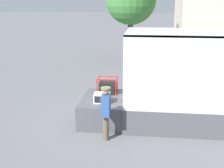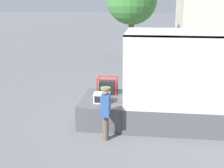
{
  "view_description": "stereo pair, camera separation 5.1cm",
  "coord_description": "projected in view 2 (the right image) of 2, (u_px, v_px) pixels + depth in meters",
  "views": [
    {
      "loc": [
        0.72,
        -9.92,
        4.07
      ],
      "look_at": [
        -0.44,
        -0.2,
        1.35
      ],
      "focal_mm": 50.0,
      "sensor_mm": 36.0,
      "label": 1
    },
    {
      "loc": [
        0.77,
        -9.91,
        4.07
      ],
      "look_at": [
        -0.44,
        -0.2,
        1.35
      ],
      "focal_mm": 50.0,
      "sensor_mm": 36.0,
      "label": 2
    }
  ],
  "objects": [
    {
      "name": "worker_person",
      "position": [
        106.0,
        108.0,
        8.99
      ],
      "size": [
        0.29,
        0.44,
        1.62
      ],
      "color": "brown",
      "rests_on": "ground"
    },
    {
      "name": "tailgate_deck",
      "position": [
        104.0,
        109.0,
        10.64
      ],
      "size": [
        1.47,
        2.22,
        0.8
      ],
      "primitive_type": "cube",
      "color": "#4C4C51",
      "rests_on": "ground"
    },
    {
      "name": "microwave",
      "position": [
        102.0,
        98.0,
        10.03
      ],
      "size": [
        0.51,
        0.39,
        0.31
      ],
      "color": "white",
      "rests_on": "tailgate_deck"
    },
    {
      "name": "ground_plane",
      "position": [
        125.0,
        121.0,
        10.66
      ],
      "size": [
        160.0,
        160.0,
        0.0
      ],
      "primitive_type": "plane",
      "color": "slate"
    },
    {
      "name": "street_tree",
      "position": [
        132.0,
        0.0,
        20.16
      ],
      "size": [
        3.3,
        3.3,
        5.62
      ],
      "color": "brown",
      "rests_on": "ground"
    },
    {
      "name": "portable_generator",
      "position": [
        108.0,
        87.0,
        10.97
      ],
      "size": [
        0.69,
        0.51,
        0.59
      ],
      "color": "black",
      "rests_on": "tailgate_deck"
    }
  ]
}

